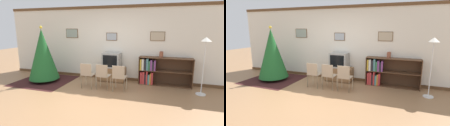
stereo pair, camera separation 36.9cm
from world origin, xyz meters
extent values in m
plane|color=#936B47|center=(0.00, 0.00, 0.00)|extent=(24.00, 24.00, 0.00)
cube|color=silver|center=(0.00, 2.26, 1.35)|extent=(8.83, 0.08, 2.70)
cube|color=brown|center=(0.00, 2.21, 2.65)|extent=(8.83, 0.03, 0.10)
cube|color=brown|center=(0.00, 2.21, 0.05)|extent=(8.83, 0.03, 0.10)
cube|color=brown|center=(-1.64, 2.21, 1.70)|extent=(0.51, 0.02, 0.35)
cube|color=gray|center=(-1.64, 2.20, 1.70)|extent=(0.48, 0.01, 0.31)
cube|color=brown|center=(-0.01, 2.21, 1.60)|extent=(0.41, 0.02, 0.28)
cube|color=#9EA8B2|center=(-0.01, 2.20, 1.60)|extent=(0.37, 0.01, 0.25)
cube|color=brown|center=(1.62, 2.21, 1.64)|extent=(0.48, 0.02, 0.31)
cube|color=tan|center=(1.62, 2.20, 1.64)|extent=(0.45, 0.01, 0.28)
cube|color=#381919|center=(-2.28, 1.22, 0.00)|extent=(1.90, 1.85, 0.01)
cylinder|color=maroon|center=(-2.28, 1.22, 0.06)|extent=(0.36, 0.36, 0.10)
cone|color=#1E5B28|center=(-2.28, 1.22, 1.00)|extent=(1.06, 1.06, 1.78)
sphere|color=yellow|center=(-2.28, 1.22, 1.94)|extent=(0.10, 0.10, 0.10)
sphere|color=silver|center=(-2.53, 1.34, 0.93)|extent=(0.06, 0.06, 0.06)
sphere|color=silver|center=(-2.54, 1.34, 0.92)|extent=(0.05, 0.05, 0.05)
sphere|color=silver|center=(-2.57, 1.05, 0.76)|extent=(0.06, 0.06, 0.06)
sphere|color=gold|center=(-2.26, 1.31, 1.58)|extent=(0.06, 0.06, 0.06)
sphere|color=silver|center=(-2.37, 1.17, 1.56)|extent=(0.05, 0.05, 0.05)
cube|color=brown|center=(0.07, 1.96, 0.03)|extent=(0.94, 0.45, 0.05)
cube|color=olive|center=(0.07, 1.96, 0.28)|extent=(0.98, 0.47, 0.46)
cube|color=#9E9E99|center=(0.07, 1.96, 0.78)|extent=(0.63, 0.45, 0.53)
cube|color=black|center=(0.07, 1.72, 0.78)|extent=(0.51, 0.01, 0.41)
cube|color=tan|center=(-0.46, 1.10, 0.43)|extent=(0.40, 0.40, 0.02)
cube|color=tan|center=(-0.46, 0.91, 0.63)|extent=(0.35, 0.01, 0.38)
cylinder|color=beige|center=(-0.64, 1.28, 0.21)|extent=(0.02, 0.02, 0.42)
cylinder|color=beige|center=(-0.28, 1.28, 0.21)|extent=(0.02, 0.02, 0.42)
cylinder|color=beige|center=(-0.64, 0.92, 0.21)|extent=(0.02, 0.02, 0.42)
cylinder|color=beige|center=(-0.28, 0.92, 0.21)|extent=(0.02, 0.02, 0.42)
cylinder|color=beige|center=(-0.64, 0.92, 0.41)|extent=(0.02, 0.02, 0.82)
cylinder|color=beige|center=(-0.28, 0.92, 0.41)|extent=(0.02, 0.02, 0.82)
cube|color=tan|center=(0.07, 1.10, 0.43)|extent=(0.40, 0.40, 0.02)
cube|color=tan|center=(0.07, 0.91, 0.63)|extent=(0.35, 0.01, 0.38)
cylinder|color=beige|center=(-0.11, 1.28, 0.21)|extent=(0.02, 0.02, 0.42)
cylinder|color=beige|center=(0.25, 1.28, 0.21)|extent=(0.02, 0.02, 0.42)
cylinder|color=beige|center=(-0.11, 0.92, 0.21)|extent=(0.02, 0.02, 0.42)
cylinder|color=beige|center=(0.25, 0.92, 0.21)|extent=(0.02, 0.02, 0.42)
cylinder|color=beige|center=(-0.11, 0.92, 0.41)|extent=(0.02, 0.02, 0.82)
cylinder|color=beige|center=(0.25, 0.92, 0.41)|extent=(0.02, 0.02, 0.82)
cube|color=tan|center=(0.60, 1.10, 0.43)|extent=(0.40, 0.40, 0.02)
cube|color=tan|center=(0.60, 0.91, 0.63)|extent=(0.35, 0.01, 0.38)
cylinder|color=beige|center=(0.42, 1.28, 0.21)|extent=(0.02, 0.02, 0.42)
cylinder|color=beige|center=(0.78, 1.28, 0.21)|extent=(0.02, 0.02, 0.42)
cylinder|color=beige|center=(0.42, 0.92, 0.21)|extent=(0.02, 0.02, 0.42)
cylinder|color=beige|center=(0.78, 0.92, 0.21)|extent=(0.02, 0.02, 0.42)
cylinder|color=beige|center=(0.42, 0.92, 0.41)|extent=(0.02, 0.02, 0.82)
cylinder|color=beige|center=(0.78, 0.92, 0.41)|extent=(0.02, 0.02, 0.82)
cube|color=brown|center=(1.07, 2.02, 0.48)|extent=(0.02, 0.36, 0.95)
cube|color=brown|center=(2.78, 2.02, 0.48)|extent=(0.02, 0.36, 0.95)
cube|color=brown|center=(1.92, 2.02, 0.94)|extent=(1.73, 0.36, 0.02)
cube|color=brown|center=(1.92, 2.02, 0.01)|extent=(1.73, 0.36, 0.02)
cube|color=brown|center=(1.92, 2.02, 0.50)|extent=(1.69, 0.36, 0.02)
cube|color=#492F1E|center=(1.92, 2.20, 0.48)|extent=(1.73, 0.01, 0.95)
cube|color=#B73333|center=(1.15, 1.98, 0.22)|extent=(0.07, 0.26, 0.41)
cube|color=#B73333|center=(1.23, 2.00, 0.23)|extent=(0.07, 0.30, 0.42)
cube|color=#232328|center=(1.29, 1.98, 0.19)|extent=(0.04, 0.26, 0.34)
cube|color=#B73333|center=(1.34, 1.96, 0.24)|extent=(0.05, 0.23, 0.45)
cube|color=teal|center=(1.40, 1.97, 0.19)|extent=(0.06, 0.25, 0.33)
cube|color=orange|center=(1.46, 1.99, 0.20)|extent=(0.04, 0.28, 0.37)
cube|color=#B73333|center=(1.52, 1.95, 0.22)|extent=(0.06, 0.20, 0.41)
cube|color=gold|center=(1.12, 1.98, 0.69)|extent=(0.05, 0.27, 0.37)
cube|color=silver|center=(1.19, 1.98, 0.69)|extent=(0.07, 0.26, 0.38)
cube|color=#232328|center=(1.27, 1.99, 0.69)|extent=(0.07, 0.29, 0.36)
cube|color=teal|center=(1.34, 1.98, 0.70)|extent=(0.06, 0.27, 0.40)
cube|color=#337547|center=(1.41, 1.99, 0.67)|extent=(0.05, 0.29, 0.33)
cube|color=#7A3D7F|center=(1.47, 1.96, 0.68)|extent=(0.06, 0.22, 0.36)
cube|color=#232328|center=(1.53, 1.98, 0.66)|extent=(0.05, 0.27, 0.31)
cube|color=#7A3D7F|center=(1.59, 1.95, 0.68)|extent=(0.05, 0.21, 0.35)
cylinder|color=brown|center=(1.77, 2.03, 1.05)|extent=(0.13, 0.13, 0.19)
torus|color=brown|center=(1.77, 2.03, 1.14)|extent=(0.11, 0.11, 0.02)
cylinder|color=silver|center=(2.96, 1.45, 0.01)|extent=(0.28, 0.28, 0.03)
cylinder|color=silver|center=(2.96, 1.45, 0.79)|extent=(0.03, 0.03, 1.53)
cone|color=white|center=(2.96, 1.45, 1.61)|extent=(0.28, 0.28, 0.12)
camera|label=1|loc=(1.91, -3.93, 1.94)|focal=28.00mm
camera|label=2|loc=(2.26, -3.81, 1.94)|focal=28.00mm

